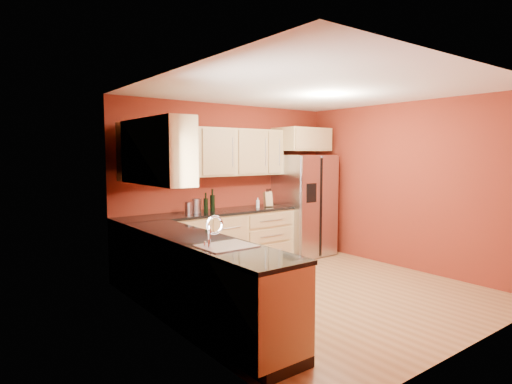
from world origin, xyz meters
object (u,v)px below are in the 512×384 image
Objects in this scene: knife_block at (268,199)px; wine_bottle_a at (206,203)px; refrigerator at (304,205)px; soap_dispenser at (258,203)px; canister_left at (189,208)px.

wine_bottle_a is at bearing -160.41° from knife_block.
soap_dispenser is (-1.05, -0.01, 0.11)m from refrigerator.
knife_block is 0.27m from soap_dispenser.
wine_bottle_a reaches higher than soap_dispenser.
soap_dispenser is at bearing -2.24° from canister_left.
refrigerator is at bearing 14.36° from knife_block.
knife_block is at bearing 176.88° from refrigerator.
knife_block is (1.49, 0.01, 0.03)m from canister_left.
canister_left is at bearing 177.76° from soap_dispenser.
refrigerator is at bearing -0.87° from canister_left.
canister_left is 1.49m from knife_block.
soap_dispenser is at bearing -179.25° from refrigerator.
canister_left is at bearing 172.17° from wine_bottle_a.
knife_block reaches higher than soap_dispenser.
refrigerator is 10.06× the size of canister_left.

